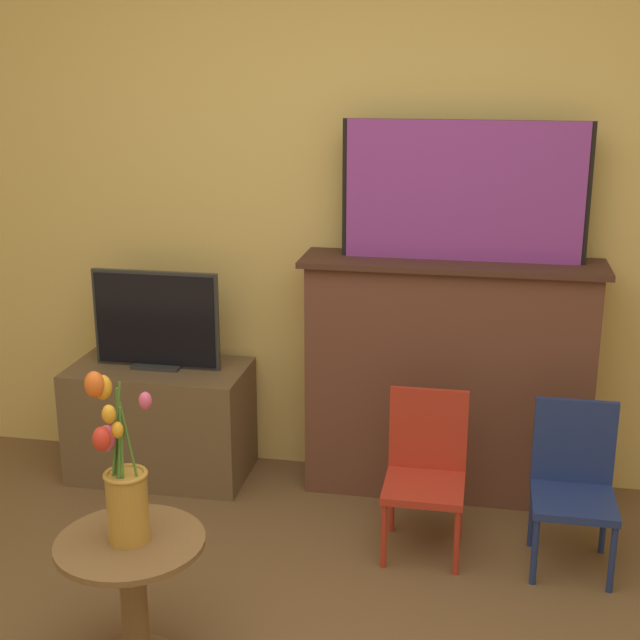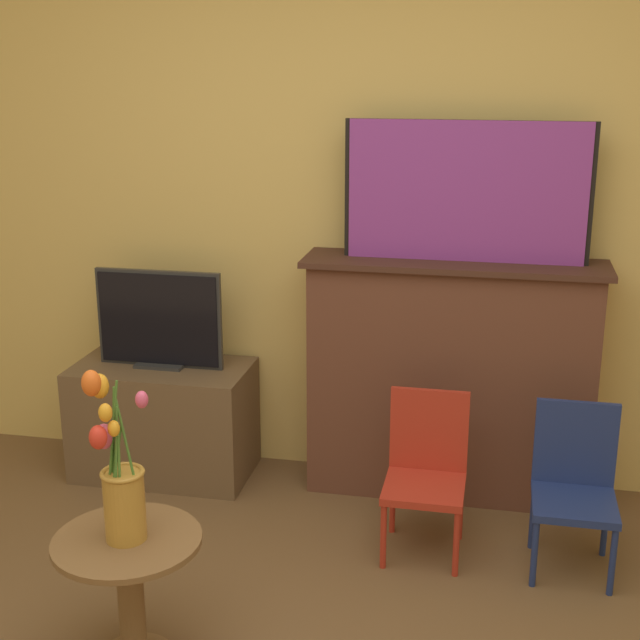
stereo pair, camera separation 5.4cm
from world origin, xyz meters
name	(u,v)px [view 1 (the left image)]	position (x,y,z in m)	size (l,w,h in m)	color
wall_back	(367,184)	(0.00, 2.13, 1.35)	(8.00, 0.06, 2.70)	#E0BC66
fireplace_mantel	(448,375)	(0.39, 1.95, 0.55)	(1.28, 0.34, 1.06)	brown
painting	(464,191)	(0.43, 1.95, 1.35)	(1.02, 0.03, 0.58)	black
tv_stand	(161,421)	(-0.91, 1.86, 0.26)	(0.81, 0.44, 0.53)	brown
tv_monitor	(156,321)	(-0.91, 1.87, 0.74)	(0.59, 0.12, 0.45)	#2D2D2D
chair_red	(426,466)	(0.34, 1.45, 0.34)	(0.31, 0.31, 0.64)	#B22D1E
chair_blue	(573,479)	(0.90, 1.43, 0.34)	(0.31, 0.31, 0.64)	navy
side_table	(133,584)	(-0.50, 0.53, 0.30)	(0.47, 0.47, 0.45)	brown
vase_tulips	(122,483)	(-0.51, 0.52, 0.65)	(0.19, 0.17, 0.56)	#B78433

